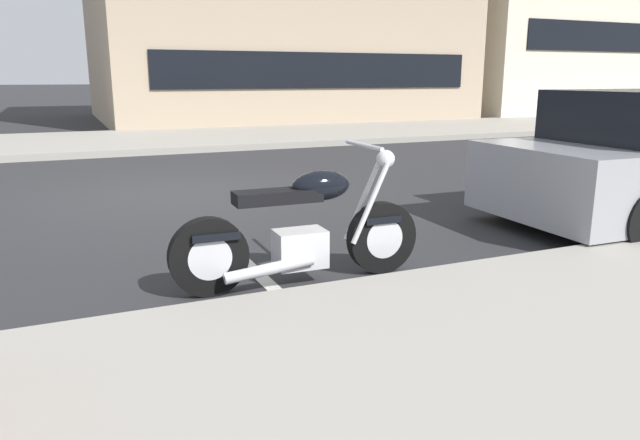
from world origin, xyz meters
TOP-DOWN VIEW (x-y plane):
  - ground_plane at (0.00, 0.00)m, footprint 260.00×260.00m
  - sidewalk_far_curb at (12.00, 6.98)m, footprint 120.00×5.00m
  - parking_stall_stripe at (0.00, -3.88)m, footprint 0.12×2.20m
  - parked_motorcycle at (0.27, -4.15)m, footprint 2.06×0.62m
  - townhouse_near_left at (6.38, 14.78)m, footprint 12.61×11.06m

SIDE VIEW (x-z plane):
  - ground_plane at x=0.00m, z-range 0.00..0.00m
  - parking_stall_stripe at x=0.00m, z-range 0.00..0.01m
  - sidewalk_far_curb at x=12.00m, z-range 0.00..0.14m
  - parked_motorcycle at x=0.27m, z-range -0.13..0.97m
  - townhouse_near_left at x=6.38m, z-range 0.00..8.19m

